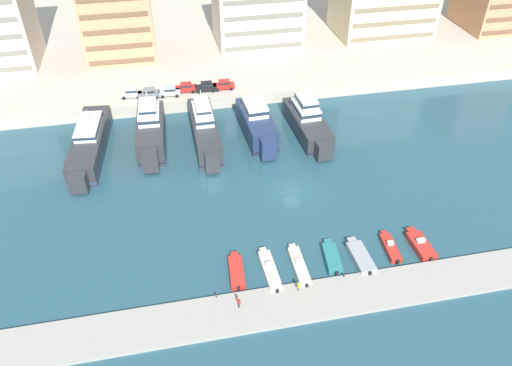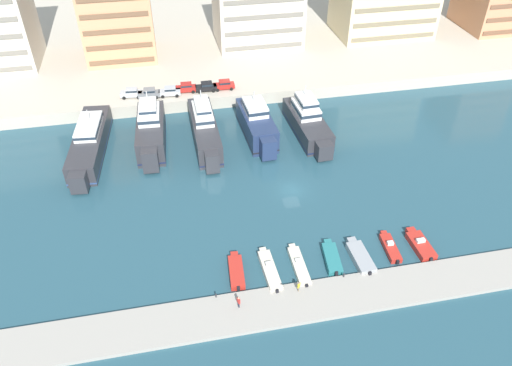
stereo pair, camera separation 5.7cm
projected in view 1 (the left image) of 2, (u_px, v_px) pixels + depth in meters
name	position (u px, v px, depth m)	size (l,w,h in m)	color
ground_plane	(292.00, 190.00, 76.86)	(400.00, 400.00, 0.00)	#285160
quay_promenade	(229.00, 32.00, 123.86)	(180.00, 70.00, 2.37)	beige
pier_dock	(337.00, 297.00, 60.33)	(120.00, 5.83, 0.52)	#A8A399
yacht_charcoal_far_left	(89.00, 143.00, 83.49)	(6.53, 22.65, 6.64)	#333338
yacht_charcoal_left	(151.00, 131.00, 85.09)	(5.37, 17.60, 9.12)	#333338
yacht_charcoal_mid_left	(204.00, 129.00, 86.00)	(4.13, 19.82, 8.68)	#333338
yacht_navy_center_left	(257.00, 124.00, 87.43)	(5.26, 16.47, 7.72)	navy
yacht_charcoal_center	(308.00, 121.00, 88.34)	(5.52, 18.22, 8.27)	#333338
motorboat_red_far_left	(236.00, 271.00, 63.23)	(2.15, 6.22, 0.96)	red
motorboat_cream_left	(270.00, 270.00, 63.30)	(1.85, 7.55, 1.57)	beige
motorboat_cream_mid_left	(299.00, 266.00, 64.05)	(1.55, 7.42, 1.22)	beige
motorboat_teal_center_left	(332.00, 258.00, 65.13)	(2.41, 6.18, 0.91)	teal
motorboat_grey_center	(360.00, 257.00, 65.12)	(2.33, 6.61, 1.05)	#9EA3A8
motorboat_red_center_right	(390.00, 247.00, 66.71)	(1.85, 5.94, 1.16)	red
motorboat_red_mid_right	(420.00, 245.00, 66.94)	(2.30, 6.22, 1.37)	red
car_silver_far_left	(131.00, 93.00, 94.64)	(4.26, 2.26, 1.80)	#B7BCC1
car_grey_left	(149.00, 93.00, 94.54)	(4.18, 2.08, 1.80)	slate
car_silver_mid_left	(170.00, 91.00, 95.08)	(4.22, 2.17, 1.80)	#B7BCC1
car_red_center_left	(186.00, 87.00, 96.29)	(4.15, 2.02, 1.80)	red
car_black_center	(206.00, 86.00, 96.60)	(4.12, 1.96, 1.80)	black
car_red_center_right	(224.00, 85.00, 97.22)	(4.12, 1.96, 1.80)	red
apartment_block_mid_left	(257.00, 4.00, 111.30)	(19.12, 15.00, 19.02)	silver
pedestrian_near_edge	(299.00, 286.00, 60.15)	(0.44, 0.47, 1.55)	#7A6B56
pedestrian_mid_deck	(239.00, 301.00, 58.19)	(0.38, 0.64, 1.74)	#282D3D
bollard_west	(216.00, 295.00, 59.78)	(0.20, 0.20, 0.61)	#2D2D33
bollard_west_mid	(281.00, 285.00, 61.04)	(0.20, 0.20, 0.61)	#2D2D33
bollard_east_mid	(344.00, 275.00, 62.30)	(0.20, 0.20, 0.61)	#2D2D33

